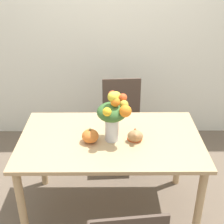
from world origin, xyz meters
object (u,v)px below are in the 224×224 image
pumpkin (90,136)px  turkey_figurine (135,135)px  flower_vase (113,114)px  dining_chair_near_window (123,121)px

pumpkin → turkey_figurine: size_ratio=0.80×
flower_vase → turkey_figurine: size_ratio=2.54×
dining_chair_near_window → flower_vase: bearing=-101.1°
pumpkin → dining_chair_near_window: size_ratio=0.14×
pumpkin → dining_chair_near_window: dining_chair_near_window is taller
flower_vase → turkey_figurine: flower_vase is taller
pumpkin → turkey_figurine: (0.34, 0.02, -0.00)m
pumpkin → flower_vase: bearing=9.6°
turkey_figurine → dining_chair_near_window: dining_chair_near_window is taller
dining_chair_near_window → turkey_figurine: bearing=-89.2°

